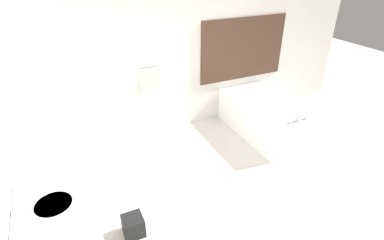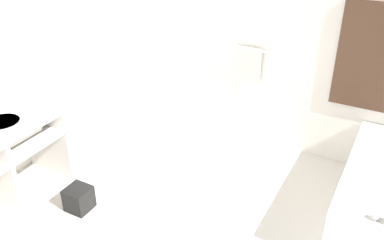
% 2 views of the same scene
% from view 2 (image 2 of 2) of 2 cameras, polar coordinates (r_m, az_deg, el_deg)
% --- Properties ---
extents(wall_back_with_blinds, '(7.40, 0.13, 2.70)m').
position_cam_2_polar(wall_back_with_blinds, '(4.78, 11.97, 10.92)').
color(wall_back_with_blinds, white).
rests_on(wall_back_with_blinds, ground_plane).
extents(waste_bin, '(0.23, 0.23, 0.24)m').
position_cam_2_polar(waste_bin, '(4.33, -14.85, -10.09)').
color(waste_bin, black).
rests_on(waste_bin, ground_plane).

